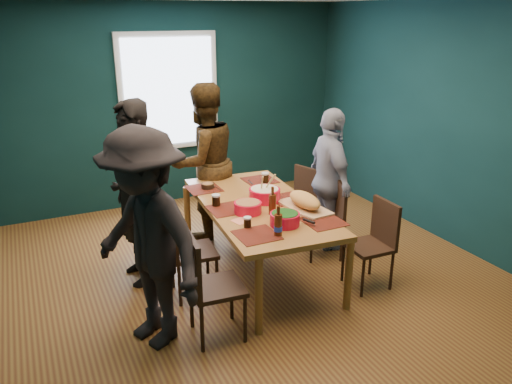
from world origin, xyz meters
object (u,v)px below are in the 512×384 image
Objects in this scene: chair_left_far at (148,218)px; person_near_left at (146,240)px; person_back at (204,162)px; bowl_herbs at (285,219)px; dining_table at (258,211)px; chair_right_mid at (331,214)px; bowl_dumpling at (265,194)px; cutting_board at (305,202)px; bowl_salad at (248,207)px; chair_left_mid at (184,245)px; chair_right_far at (301,196)px; chair_left_near at (206,279)px; person_far_left at (134,194)px; chair_right_near at (376,237)px; person_right at (330,180)px.

chair_left_far is 1.28m from person_near_left.
bowl_herbs is (0.13, -1.73, -0.08)m from person_back.
chair_right_mid is (0.90, 0.04, -0.20)m from dining_table.
bowl_dumpling reaches higher than cutting_board.
bowl_dumpling is at bearing 37.61° from bowl_salad.
person_back is at bearing 102.47° from bowl_dumpling.
chair_left_mid reaches higher than chair_right_far.
person_back is at bearing 75.31° from chair_left_near.
chair_left_mid is 1.11× the size of chair_right_far.
person_far_left is at bearing 107.49° from chair_left_near.
person_back is (-1.09, 1.83, 0.41)m from chair_right_near.
dining_table is 0.28m from bowl_salad.
person_near_left reaches higher than chair_left_mid.
person_near_left is (-0.41, 0.17, 0.36)m from chair_left_near.
chair_left_far is at bearing 140.67° from cutting_board.
chair_left_near is 1.30m from bowl_dumpling.
dining_table is 1.17m from chair_left_near.
bowl_herbs is at bearing 175.26° from chair_right_near.
person_back is 2.54× the size of cutting_board.
cutting_board is at bearing -5.49° from chair_left_mid.
chair_left_near is 0.51× the size of person_far_left.
chair_left_near is at bearing -138.09° from bowl_dumpling.
person_far_left is (-0.14, -0.16, 0.33)m from chair_left_far.
bowl_dumpling is 0.44× the size of cutting_board.
bowl_herbs is at bearing 139.08° from person_right.
chair_left_mid is at bearing 162.78° from chair_right_near.
cutting_board is at bearing -14.96° from bowl_salad.
cutting_board reaches higher than chair_left_near.
chair_left_far reaches higher than cutting_board.
chair_left_mid is 0.50× the size of person_back.
person_back is 6.98× the size of bowl_salad.
chair_right_far is 1.23m from person_back.
person_near_left reaches higher than cutting_board.
chair_left_near is 2.29m from chair_right_far.
chair_left_far is 1.38m from chair_left_near.
cutting_board is (-0.60, 0.37, 0.34)m from chair_right_near.
person_near_left reaches higher than chair_left_near.
chair_left_far is 1.11m from bowl_salad.
chair_left_mid is at bearing 172.20° from bowl_salad.
chair_left_far is at bearing 136.08° from bowl_salad.
chair_right_mid is (1.70, 0.12, -0.04)m from chair_left_mid.
bowl_salad is at bearing 119.35° from person_right.
chair_right_far is 1.08m from bowl_dumpling.
person_back is at bearing 61.87° from person_right.
chair_right_far is at bearing 108.20° from chair_right_mid.
dining_table is 1.21m from person_far_left.
bowl_herbs is at bearing -144.54° from chair_right_far.
chair_right_near reaches higher than chair_right_far.
chair_left_mid is at bearing 91.78° from chair_left_near.
person_near_left is at bearing -153.56° from bowl_dumpling.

